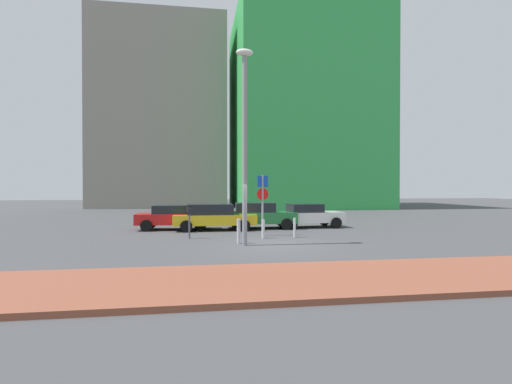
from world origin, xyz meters
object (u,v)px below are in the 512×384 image
object	(u,v)px
traffic_bollard_near	(263,229)
parked_car_green	(259,215)
parked_car_red	(174,217)
traffic_bollard_far	(295,228)
parked_car_yellow	(213,216)
parked_car_white	(308,215)
traffic_bollard_mid	(239,231)
parking_sign_post	(263,198)
parking_meter	(189,219)
street_lamp	(245,132)

from	to	relation	value
traffic_bollard_near	parked_car_green	bearing A→B (deg)	83.55
parked_car_green	parked_car_red	bearing A→B (deg)	178.42
parked_car_red	traffic_bollard_far	world-z (taller)	parked_car_red
parked_car_yellow	parked_car_white	world-z (taller)	parked_car_yellow
traffic_bollard_mid	traffic_bollard_far	world-z (taller)	traffic_bollard_mid
parked_car_white	traffic_bollard_far	xyz separation A→B (m)	(-1.92, -4.31, -0.27)
parked_car_red	traffic_bollard_mid	bearing A→B (deg)	-62.42
parking_sign_post	traffic_bollard_near	xyz separation A→B (m)	(-0.13, -0.95, -1.43)
parked_car_green	traffic_bollard_far	world-z (taller)	parked_car_green
parked_car_white	parking_sign_post	distance (m)	4.87
parked_car_red	traffic_bollard_near	size ratio (longest dim) A/B	4.86
parked_car_red	parked_car_green	xyz separation A→B (m)	(4.83, -0.13, 0.07)
parked_car_green	parked_car_white	size ratio (longest dim) A/B	1.04
parking_meter	street_lamp	size ratio (longest dim) A/B	0.18
parked_car_yellow	street_lamp	size ratio (longest dim) A/B	0.56
parked_car_white	parking_meter	xyz separation A→B (m)	(-6.84, -3.93, 0.18)
parked_car_yellow	parked_car_green	size ratio (longest dim) A/B	1.09
parked_car_white	parking_meter	bearing A→B (deg)	-150.13
traffic_bollard_far	parked_car_white	bearing A→B (deg)	65.97
parked_car_green	traffic_bollard_far	size ratio (longest dim) A/B	4.45
parking_meter	traffic_bollard_mid	size ratio (longest dim) A/B	1.35
parked_car_yellow	parked_car_white	bearing A→B (deg)	6.73
parked_car_red	parking_meter	world-z (taller)	parking_meter
traffic_bollard_near	traffic_bollard_far	world-z (taller)	traffic_bollard_far
parked_car_green	parking_meter	size ratio (longest dim) A/B	2.96
traffic_bollard_near	parking_meter	bearing A→B (deg)	173.10
street_lamp	parked_car_green	bearing A→B (deg)	75.66
street_lamp	traffic_bollard_far	distance (m)	5.35
parking_sign_post	traffic_bollard_far	world-z (taller)	parking_sign_post
parking_sign_post	parked_car_white	bearing A→B (deg)	45.69
parking_sign_post	traffic_bollard_near	size ratio (longest dim) A/B	3.39
parking_sign_post	traffic_bollard_mid	xyz separation A→B (m)	(-1.44, -2.43, -1.35)
parked_car_yellow	street_lamp	xyz separation A→B (m)	(1.04, -5.70, 3.88)
street_lamp	parking_meter	bearing A→B (deg)	133.16
parked_car_yellow	parked_car_green	world-z (taller)	parked_car_green
parked_car_green	traffic_bollard_far	distance (m)	4.33
parked_car_green	traffic_bollard_mid	xyz separation A→B (m)	(-1.78, -5.69, -0.27)
parked_car_red	parked_car_yellow	size ratio (longest dim) A/B	0.94
parked_car_red	parked_car_yellow	distance (m)	2.29
parked_car_white	parked_car_red	bearing A→B (deg)	179.93
parked_car_yellow	parked_car_red	bearing A→B (deg)	162.98
parking_meter	traffic_bollard_near	xyz separation A→B (m)	(3.40, -0.41, -0.47)
parked_car_yellow	traffic_bollard_far	distance (m)	5.19
parked_car_white	traffic_bollard_near	bearing A→B (deg)	-128.38
street_lamp	parked_car_white	bearing A→B (deg)	54.40
parked_car_yellow	traffic_bollard_near	distance (m)	4.28
street_lamp	traffic_bollard_mid	xyz separation A→B (m)	(-0.19, 0.55, -4.12)
parked_car_red	parking_sign_post	xyz separation A→B (m)	(4.48, -3.40, 1.16)
parking_sign_post	traffic_bollard_near	bearing A→B (deg)	-97.85
parked_car_red	traffic_bollard_mid	size ratio (longest dim) A/B	4.10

